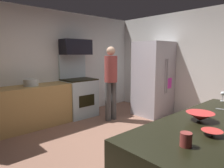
{
  "coord_description": "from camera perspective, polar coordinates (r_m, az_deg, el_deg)",
  "views": [
    {
      "loc": [
        -2.2,
        -2.25,
        1.58
      ],
      "look_at": [
        0.13,
        0.3,
        1.05
      ],
      "focal_mm": 32.02,
      "sensor_mm": 36.0,
      "label": 1
    }
  ],
  "objects": [
    {
      "name": "ground_plane",
      "position": [
        3.52,
        1.86,
        -18.1
      ],
      "size": [
        5.2,
        4.8,
        0.02
      ],
      "primitive_type": "cube",
      "color": "#845C4B"
    },
    {
      "name": "wall_back",
      "position": [
        5.1,
        -16.8,
        5.2
      ],
      "size": [
        5.2,
        0.12,
        2.6
      ],
      "primitive_type": "cube",
      "color": "silver",
      "rests_on": "ground"
    },
    {
      "name": "wall_right",
      "position": [
        5.25,
        22.32,
        5.01
      ],
      "size": [
        0.12,
        4.8,
        2.6
      ],
      "primitive_type": "cube",
      "color": "silver",
      "rests_on": "ground"
    },
    {
      "name": "lower_cabinet_run",
      "position": [
        4.57,
        -24.62,
        -6.41
      ],
      "size": [
        2.4,
        0.6,
        0.9
      ],
      "primitive_type": "cube",
      "color": "tan",
      "rests_on": "ground"
    },
    {
      "name": "oven_range",
      "position": [
        5.13,
        -9.39,
        -3.34
      ],
      "size": [
        0.76,
        0.65,
        1.55
      ],
      "color": "#AEC2C7",
      "rests_on": "ground"
    },
    {
      "name": "microwave",
      "position": [
        5.1,
        -10.26,
        10.33
      ],
      "size": [
        0.74,
        0.38,
        0.37
      ],
      "primitive_type": "cube",
      "color": "black",
      "rests_on": "oven_range"
    },
    {
      "name": "refrigerator",
      "position": [
        5.26,
        11.68,
        1.49
      ],
      "size": [
        0.88,
        0.78,
        1.87
      ],
      "color": "#BBB5BE",
      "rests_on": "ground"
    },
    {
      "name": "person_cook",
      "position": [
        4.67,
        -0.33,
        1.3
      ],
      "size": [
        0.31,
        0.3,
        1.74
      ],
      "color": "#464646",
      "rests_on": "ground"
    },
    {
      "name": "counter_island",
      "position": [
        2.45,
        25.84,
        -19.57
      ],
      "size": [
        2.16,
        0.8,
        0.9
      ],
      "primitive_type": "cube",
      "color": "black",
      "rests_on": "ground"
    },
    {
      "name": "mixing_bowl_large",
      "position": [
        1.91,
        26.62,
        -12.39
      ],
      "size": [
        0.17,
        0.17,
        0.04
      ],
      "primitive_type": "cone",
      "rotation": [
        3.14,
        0.0,
        0.0
      ],
      "color": "red",
      "rests_on": "counter_island"
    },
    {
      "name": "mixing_bowl_small",
      "position": [
        2.24,
        23.82,
        -8.5
      ],
      "size": [
        0.28,
        0.28,
        0.08
      ],
      "primitive_type": "cone",
      "rotation": [
        3.14,
        0.0,
        0.0
      ],
      "color": "red",
      "rests_on": "counter_island"
    },
    {
      "name": "wine_glass_near",
      "position": [
        3.27,
        29.09,
        -2.57
      ],
      "size": [
        0.06,
        0.06,
        0.14
      ],
      "color": "silver",
      "rests_on": "counter_island"
    },
    {
      "name": "mug_coffee",
      "position": [
        1.61,
        20.35,
        -14.66
      ],
      "size": [
        0.09,
        0.09,
        0.11
      ],
      "primitive_type": "cylinder",
      "color": "maroon",
      "rests_on": "counter_island"
    },
    {
      "name": "stock_pot",
      "position": [
        4.54,
        -22.15,
        0.38
      ],
      "size": [
        0.3,
        0.3,
        0.14
      ],
      "primitive_type": "cylinder",
      "color": "#BBC2BE",
      "rests_on": "lower_cabinet_run"
    }
  ]
}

